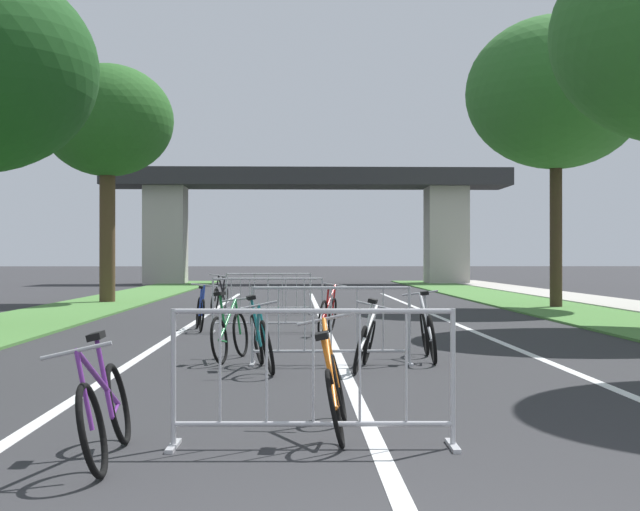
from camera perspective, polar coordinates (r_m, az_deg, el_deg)
name	(u,v)px	position (r m, az deg, el deg)	size (l,w,h in m)	color
grass_verge_left	(91,306)	(26.96, -14.49, -3.14)	(2.89, 55.19, 0.05)	#477A38
grass_verge_right	(539,305)	(27.26, 13.86, -3.11)	(2.89, 55.19, 0.05)	#477A38
sidewalk_path_right	(624,305)	(28.05, 18.92, -2.99)	(2.24, 55.19, 0.08)	#ADA89E
lane_stripe_center	(323,323)	(19.69, 0.22, -4.32)	(0.14, 31.93, 0.01)	silver
lane_stripe_right_lane	(452,322)	(19.98, 8.45, -4.25)	(0.14, 31.93, 0.01)	silver
lane_stripe_left_lane	(194,323)	(19.80, -8.08, -4.29)	(0.14, 31.93, 0.01)	silver
overpass_bridge	(307,202)	(49.38, -0.87, 3.43)	(22.29, 3.74, 6.31)	#2D2D30
tree_left_oak_near	(107,122)	(29.22, -13.47, 8.31)	(4.17, 4.17, 7.56)	#4C3823
tree_right_pine_near	(556,93)	(26.52, 14.88, 10.02)	(5.10, 5.10, 8.30)	#3D2D1E
crowd_barrier_nearest	(313,379)	(6.76, -0.44, -7.93)	(2.18, 0.49, 1.05)	#ADADB2
crowd_barrier_second	(331,326)	(11.96, 0.71, -4.55)	(2.17, 0.45, 1.05)	#ADADB2
crowd_barrier_third	(268,305)	(17.16, -3.37, -3.21)	(2.17, 0.45, 1.05)	#ADADB2
crowd_barrier_fourth	(269,294)	(22.37, -3.32, -2.50)	(2.18, 0.53, 1.05)	#ADADB2
bicycle_red_0	(328,314)	(16.62, 0.50, -3.79)	(0.62, 1.63, 0.96)	black
bicycle_orange_1	(335,390)	(7.29, 0.98, -8.63)	(0.47, 1.70, 0.96)	black
bicycle_silver_2	(428,333)	(12.58, 6.92, -4.97)	(0.53, 1.74, 0.98)	black
bicycle_black_3	(220,299)	(23.03, -6.44, -2.76)	(0.48, 1.70, 1.03)	black
bicycle_teal_4	(261,341)	(11.37, -3.78, -5.47)	(0.47, 1.78, 0.95)	black
bicycle_white_5	(365,342)	(11.42, 2.93, -5.58)	(0.70, 1.63, 0.93)	black
bicycle_purple_6	(105,410)	(6.54, -13.61, -9.63)	(0.46, 1.69, 0.89)	black
bicycle_blue_7	(200,312)	(17.77, -7.68, -3.60)	(0.58, 1.59, 0.95)	black
bicycle_green_8	(230,334)	(12.51, -5.80, -5.04)	(0.50, 1.61, 0.97)	black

